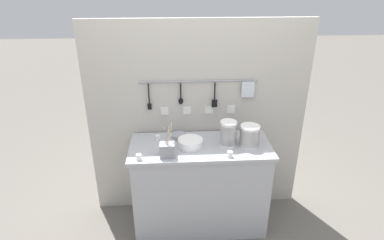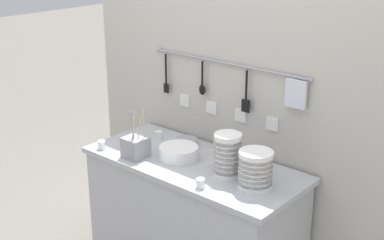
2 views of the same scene
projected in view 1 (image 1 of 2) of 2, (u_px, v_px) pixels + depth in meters
name	position (u px, v px, depth m)	size (l,w,h in m)	color
ground_plane	(199.00, 221.00, 3.12)	(20.00, 20.00, 0.00)	#666059
counter	(200.00, 185.00, 2.94)	(1.22, 0.54, 0.85)	#ADAFB5
back_wall	(198.00, 121.00, 3.01)	(2.02, 0.08, 1.87)	#BCB7AD
bowl_stack_tall_left	(228.00, 134.00, 2.72)	(0.14, 0.14, 0.22)	white
bowl_stack_short_front	(250.00, 136.00, 2.72)	(0.17, 0.17, 0.19)	white
plate_stack	(190.00, 143.00, 2.73)	(0.21, 0.21, 0.07)	white
steel_mixing_bowl	(179.00, 136.00, 2.89)	(0.13, 0.13, 0.04)	#93969E
cutlery_caddy	(167.00, 149.00, 2.59)	(0.12, 0.12, 0.27)	#93969E
cup_edge_far	(230.00, 154.00, 2.58)	(0.04, 0.04, 0.05)	white
cup_back_right	(139.00, 157.00, 2.54)	(0.04, 0.04, 0.05)	white
cup_front_left	(158.00, 138.00, 2.84)	(0.04, 0.04, 0.05)	white
cup_mid_row	(231.00, 136.00, 2.87)	(0.04, 0.04, 0.05)	white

